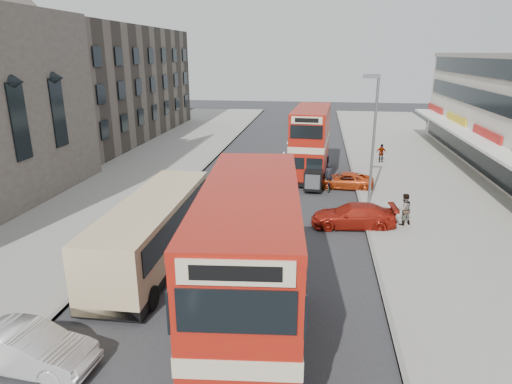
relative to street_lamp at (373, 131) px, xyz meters
The scene contains 16 objects.
road_surface 8.33m from the street_lamp, 162.95° to the left, with size 12.00×90.00×0.01m, color #28282B.
pavement_right 7.50m from the street_lamp, 20.06° to the left, with size 12.00×90.00×0.15m, color gray.
pavement_left 19.22m from the street_lamp, behind, with size 12.00×90.00×0.15m, color gray.
kerb_left 13.62m from the street_lamp, behind, with size 0.20×90.00×0.16m, color gray.
kerb_right 5.13m from the street_lamp, 101.90° to the left, with size 0.20×90.00×0.16m, color gray.
brick_terrace 34.86m from the street_lamp, 144.96° to the left, with size 14.00×28.00×12.00m, color #66594C.
street_lamp is the anchor object (origin of this frame).
bus_main 16.55m from the street_lamp, 108.15° to the right, with size 3.60×10.07×5.50m.
bus_second 8.02m from the street_lamp, 119.73° to the left, with size 3.06×9.43×5.12m.
coach 14.52m from the street_lamp, 138.33° to the right, with size 2.84×10.46×2.76m.
car_left_front 21.13m from the street_lamp, 124.68° to the right, with size 1.47×4.22×1.39m, color silver.
car_right_a 5.78m from the street_lamp, 106.62° to the right, with size 1.88×4.63×1.34m, color #9E1C0F.
car_right_b 5.71m from the street_lamp, 109.49° to the left, with size 1.87×4.06×1.13m, color #D34415.
pedestrian_near 5.33m from the street_lamp, 65.24° to the right, with size 0.67×0.45×1.82m, color gray.
pedestrian_far 12.29m from the street_lamp, 79.03° to the left, with size 0.94×0.39×1.60m, color gray.
cyclist 5.60m from the street_lamp, 129.89° to the left, with size 0.67×1.75×1.95m.
Camera 1 is at (3.23, -9.28, 9.32)m, focal length 30.86 mm.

